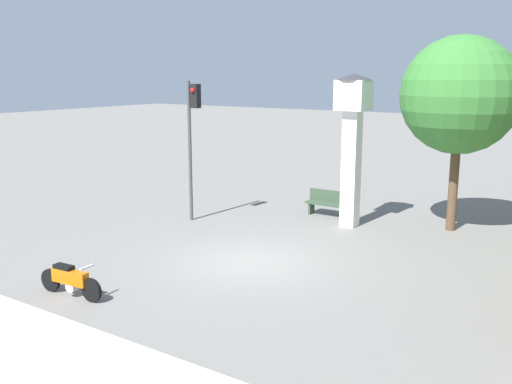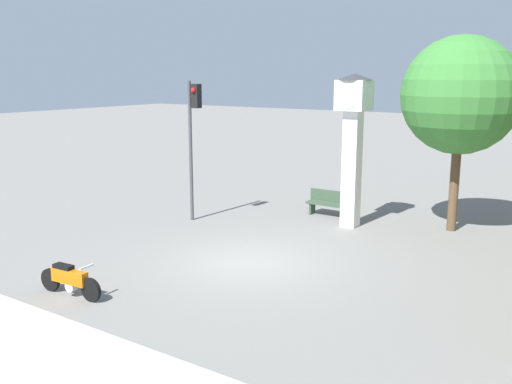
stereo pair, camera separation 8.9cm
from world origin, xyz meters
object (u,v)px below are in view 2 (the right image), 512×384
(bench, at_px, (329,203))
(clock_tower, at_px, (353,128))
(street_tree, at_px, (461,96))
(traffic_light, at_px, (193,127))
(motorcycle, at_px, (70,280))

(bench, bearing_deg, clock_tower, -35.39)
(street_tree, distance_m, bench, 5.77)
(street_tree, bearing_deg, traffic_light, -154.64)
(motorcycle, xyz_separation_m, street_tree, (5.76, 10.68, 3.98))
(bench, bearing_deg, motorcycle, -98.51)
(street_tree, bearing_deg, bench, -173.10)
(clock_tower, bearing_deg, motorcycle, -106.60)
(motorcycle, xyz_separation_m, clock_tower, (2.77, 9.28, 2.94))
(traffic_light, height_order, street_tree, street_tree)
(street_tree, xyz_separation_m, bench, (-4.23, -0.51, -3.89))
(traffic_light, bearing_deg, clock_tower, 25.54)
(traffic_light, bearing_deg, bench, 41.65)
(motorcycle, relative_size, bench, 1.17)
(clock_tower, bearing_deg, traffic_light, -154.46)
(motorcycle, height_order, traffic_light, traffic_light)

